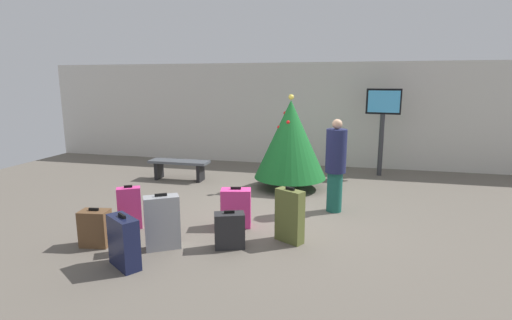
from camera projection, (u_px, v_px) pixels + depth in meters
ground_plane at (276, 211)px, 7.14m from camera, size 16.00×16.00×0.00m
back_wall at (305, 114)px, 10.98m from camera, size 16.00×0.20×2.88m
holiday_tree at (290, 139)px, 8.50m from camera, size 1.59×1.59×2.09m
flight_info_kiosk at (383, 116)px, 9.60m from camera, size 0.84×0.21×2.19m
waiting_bench at (179, 165)px, 9.37m from camera, size 1.46×0.44×0.48m
traveller_0 at (336, 164)px, 6.98m from camera, size 0.46×0.46×1.70m
suitcase_0 at (236, 208)px, 6.34m from camera, size 0.53×0.37×0.67m
suitcase_1 at (130, 208)px, 6.25m from camera, size 0.41×0.34×0.72m
suitcase_2 at (290, 216)px, 5.71m from camera, size 0.46×0.37×0.84m
suitcase_3 at (95, 228)px, 5.60m from camera, size 0.44×0.32×0.57m
suitcase_4 at (230, 230)px, 5.53m from camera, size 0.49×0.38×0.55m
suitcase_5 at (162, 222)px, 5.48m from camera, size 0.53×0.45×0.81m
suitcase_6 at (124, 242)px, 4.93m from camera, size 0.55×0.47×0.71m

